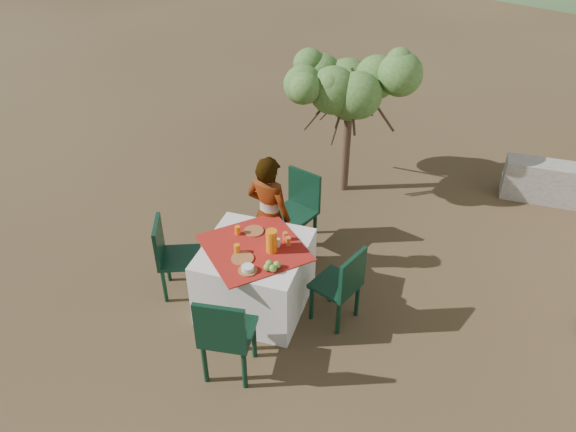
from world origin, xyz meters
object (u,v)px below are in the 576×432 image
at_px(chair_near, 225,334).
at_px(chair_right, 342,284).
at_px(shrub_tree, 355,93).
at_px(juice_pitcher, 272,241).
at_px(person, 269,215).
at_px(chair_far, 298,207).
at_px(chair_left, 171,254).
at_px(table, 255,276).

bearing_deg(chair_near, chair_right, -135.98).
distance_m(chair_right, shrub_tree, 2.78).
bearing_deg(chair_near, juice_pitcher, -102.75).
distance_m(person, shrub_tree, 2.15).
bearing_deg(chair_far, chair_left, -110.58).
xyz_separation_m(chair_far, chair_near, (-0.02, -2.14, 0.01)).
xyz_separation_m(table, person, (-0.07, 0.63, 0.34)).
relative_size(person, shrub_tree, 0.81).
distance_m(chair_right, person, 1.16).
distance_m(chair_far, shrub_tree, 1.73).
bearing_deg(chair_far, chair_right, -35.50).
bearing_deg(person, chair_right, 160.82).
distance_m(table, chair_far, 1.17).
distance_m(chair_left, juice_pitcher, 1.17).
xyz_separation_m(chair_far, chair_left, (-1.03, -1.23, -0.03)).
bearing_deg(shrub_tree, table, -98.99).
xyz_separation_m(table, chair_far, (0.11, 1.15, 0.15)).
distance_m(chair_near, juice_pitcher, 1.04).
bearing_deg(chair_far, juice_pitcher, -67.02).
bearing_deg(juice_pitcher, chair_near, -95.64).
relative_size(table, chair_near, 1.32).
xyz_separation_m(chair_near, chair_left, (-1.01, 0.91, -0.04)).
bearing_deg(chair_far, shrub_tree, 97.55).
xyz_separation_m(table, chair_right, (0.91, 0.03, 0.12)).
relative_size(chair_right, juice_pitcher, 3.63).
distance_m(table, chair_left, 0.92).
relative_size(chair_near, juice_pitcher, 3.99).
height_order(chair_near, chair_right, chair_near).
distance_m(table, person, 0.72).
bearing_deg(person, shrub_tree, -91.19).
bearing_deg(chair_right, table, -66.51).
distance_m(chair_near, shrub_tree, 3.71).
bearing_deg(table, chair_far, 84.44).
bearing_deg(person, juice_pitcher, 124.24).
distance_m(person, juice_pitcher, 0.70).
distance_m(chair_near, person, 1.63).
bearing_deg(table, chair_near, -84.64).
bearing_deg(table, person, 95.92).
bearing_deg(chair_near, chair_left, -49.14).
distance_m(shrub_tree, juice_pitcher, 2.68).
xyz_separation_m(table, chair_left, (-0.91, -0.08, 0.12)).
relative_size(chair_far, shrub_tree, 0.54).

